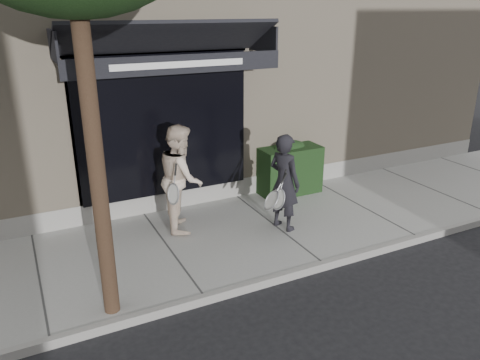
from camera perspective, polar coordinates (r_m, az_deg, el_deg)
ground at (r=8.68m, az=4.03°, el=-6.08°), size 80.00×80.00×0.00m
sidewalk at (r=8.66m, az=4.04°, el=-5.73°), size 20.00×3.00×0.12m
curb at (r=7.52m, az=10.10°, el=-10.24°), size 20.00×0.10×0.14m
building_facade at (r=12.35m, az=-7.76°, el=14.96°), size 14.30×8.04×5.64m
hedge at (r=9.95m, az=5.97°, el=1.48°), size 1.30×0.70×1.14m
pedestrian_front at (r=8.18m, az=5.41°, el=-0.30°), size 0.83×0.82×1.74m
pedestrian_back at (r=8.21m, az=-7.19°, el=0.29°), size 0.94×1.08×1.89m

